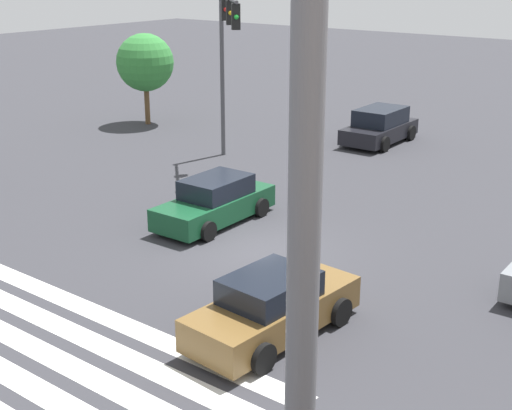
{
  "coord_description": "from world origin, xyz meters",
  "views": [
    {
      "loc": [
        11.68,
        -15.21,
        7.94
      ],
      "look_at": [
        0.0,
        0.0,
        1.36
      ],
      "focal_mm": 50.0,
      "sensor_mm": 36.0,
      "label": 1
    }
  ],
  "objects_px": {
    "car_5": "(215,202)",
    "tree_corner_b": "(145,63)",
    "car_1": "(273,307)",
    "car_2": "(380,126)",
    "traffic_signal_mast": "(226,39)"
  },
  "relations": [
    {
      "from": "car_2",
      "to": "car_5",
      "type": "distance_m",
      "value": 12.67
    },
    {
      "from": "car_2",
      "to": "car_5",
      "type": "relative_size",
      "value": 1.0
    },
    {
      "from": "car_2",
      "to": "car_5",
      "type": "height_order",
      "value": "car_2"
    },
    {
      "from": "traffic_signal_mast",
      "to": "car_5",
      "type": "relative_size",
      "value": 1.58
    },
    {
      "from": "car_1",
      "to": "car_2",
      "type": "xyz_separation_m",
      "value": [
        -6.66,
        17.39,
        0.08
      ]
    },
    {
      "from": "car_5",
      "to": "tree_corner_b",
      "type": "distance_m",
      "value": 15.4
    },
    {
      "from": "tree_corner_b",
      "to": "car_2",
      "type": "bearing_deg",
      "value": 17.81
    },
    {
      "from": "car_1",
      "to": "car_5",
      "type": "distance_m",
      "value": 7.48
    },
    {
      "from": "traffic_signal_mast",
      "to": "car_1",
      "type": "height_order",
      "value": "traffic_signal_mast"
    },
    {
      "from": "car_2",
      "to": "tree_corner_b",
      "type": "relative_size",
      "value": 0.96
    },
    {
      "from": "car_5",
      "to": "tree_corner_b",
      "type": "xyz_separation_m",
      "value": [
        -12.27,
        8.98,
        2.44
      ]
    },
    {
      "from": "car_1",
      "to": "tree_corner_b",
      "type": "xyz_separation_m",
      "value": [
        -18.03,
        13.74,
        2.43
      ]
    },
    {
      "from": "traffic_signal_mast",
      "to": "car_1",
      "type": "bearing_deg",
      "value": -1.17
    },
    {
      "from": "car_1",
      "to": "tree_corner_b",
      "type": "bearing_deg",
      "value": 56.99
    },
    {
      "from": "traffic_signal_mast",
      "to": "car_2",
      "type": "relative_size",
      "value": 1.58
    }
  ]
}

